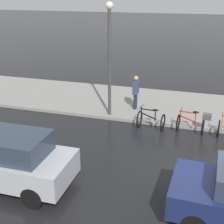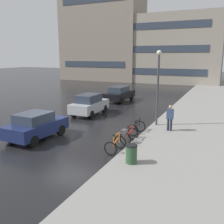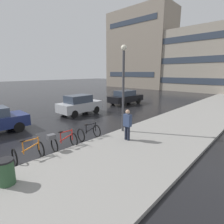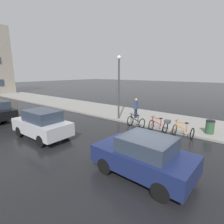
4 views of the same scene
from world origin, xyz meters
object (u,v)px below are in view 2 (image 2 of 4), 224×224
bicycle_third (137,128)px  car_navy (36,125)px  streetlamp (158,82)px  trash_bin (131,155)px  car_silver (89,104)px  bicycle_second (128,135)px  car_black (119,94)px  bicycle_nearest (115,144)px  pedestrian (170,117)px

bicycle_third → car_navy: bearing=-146.6°
streetlamp → trash_bin: size_ratio=5.21×
trash_bin → car_navy: bearing=169.8°
trash_bin → car_silver: bearing=130.2°
car_navy → trash_bin: (6.36, -1.14, -0.31)m
bicycle_third → trash_bin: (1.31, -4.48, 0.09)m
streetlamp → trash_bin: bearing=-84.7°
bicycle_second → car_black: (-5.52, 11.77, 0.32)m
bicycle_nearest → pedestrian: (1.79, 4.37, 0.61)m
bicycle_third → car_black: car_black is taller
bicycle_second → streetlamp: bearing=81.3°
bicycle_third → pedestrian: size_ratio=0.66×
bicycle_second → car_silver: 7.42m
streetlamp → pedestrian: bearing=-41.3°
bicycle_third → car_black: size_ratio=0.26×
bicycle_second → bicycle_third: 1.79m
car_silver → car_black: bearing=91.2°
car_silver → streetlamp: streetlamp is taller
bicycle_third → car_navy: (-5.04, -3.33, 0.40)m
bicycle_nearest → car_black: bearing=112.2°
bicycle_nearest → bicycle_third: bearing=90.2°
car_silver → trash_bin: size_ratio=3.95×
bicycle_second → car_silver: bearing=136.6°
car_silver → streetlamp: bearing=-11.9°
bicycle_nearest → streetlamp: bearing=82.6°
streetlamp → trash_bin: (0.61, -6.53, -2.60)m
pedestrian → car_navy: bearing=-147.2°
pedestrian → trash_bin: size_ratio=1.81×
bicycle_third → car_navy: size_ratio=0.31×
car_silver → bicycle_nearest: bearing=-51.3°
car_navy → car_black: (-0.36, 13.32, 0.01)m
car_silver → pedestrian: pedestrian is taller
bicycle_third → car_black: (-5.41, 9.99, 0.41)m
pedestrian → bicycle_second: bearing=-120.5°
car_silver → car_black: car_silver is taller
bicycle_nearest → trash_bin: size_ratio=1.17×
car_black → streetlamp: streetlamp is taller
bicycle_nearest → trash_bin: bicycle_nearest is taller
car_navy → pedestrian: (6.85, 4.42, 0.20)m
bicycle_third → car_black: 11.36m
bicycle_third → trash_bin: trash_bin is taller
bicycle_second → car_navy: bearing=-163.3°
bicycle_second → pedestrian: 3.37m
car_silver → pedestrian: 7.41m
bicycle_third → streetlamp: 3.46m
bicycle_third → streetlamp: (0.70, 2.05, 2.70)m
pedestrian → bicycle_third: bearing=-148.9°
bicycle_second → pedestrian: size_ratio=0.77×
car_silver → streetlamp: 6.50m
bicycle_second → bicycle_third: bearing=93.7°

